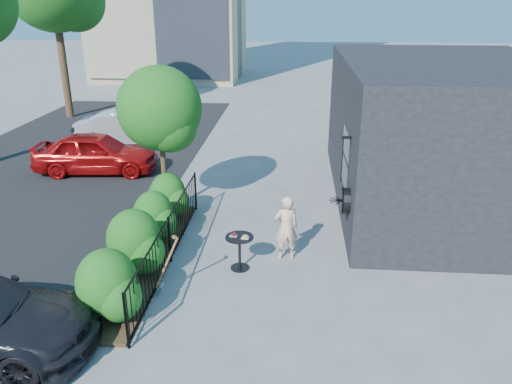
# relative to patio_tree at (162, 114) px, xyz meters

# --- Properties ---
(ground) EXTENTS (120.00, 120.00, 0.00)m
(ground) POSITION_rel_patio_tree_xyz_m (2.24, -2.76, -2.76)
(ground) COLOR gray
(ground) RESTS_ON ground
(shop_building) EXTENTS (6.22, 9.00, 4.00)m
(shop_building) POSITION_rel_patio_tree_xyz_m (7.73, 1.74, -0.76)
(shop_building) COLOR black
(shop_building) RESTS_ON ground
(fence) EXTENTS (0.05, 6.05, 1.10)m
(fence) POSITION_rel_patio_tree_xyz_m (0.74, -2.76, -2.20)
(fence) COLOR black
(fence) RESTS_ON ground
(planting_bed) EXTENTS (1.30, 6.00, 0.08)m
(planting_bed) POSITION_rel_patio_tree_xyz_m (0.04, -2.76, -2.72)
(planting_bed) COLOR #382616
(planting_bed) RESTS_ON ground
(shrubs) EXTENTS (1.10, 5.60, 1.24)m
(shrubs) POSITION_rel_patio_tree_xyz_m (0.14, -2.66, -2.06)
(shrubs) COLOR #135616
(shrubs) RESTS_ON ground
(patio_tree) EXTENTS (2.20, 2.20, 3.94)m
(patio_tree) POSITION_rel_patio_tree_xyz_m (0.00, 0.00, 0.00)
(patio_tree) COLOR #3F2B19
(patio_tree) RESTS_ON ground
(street) EXTENTS (9.00, 30.00, 0.01)m
(street) POSITION_rel_patio_tree_xyz_m (-4.76, 0.24, -2.76)
(street) COLOR black
(street) RESTS_ON ground
(cafe_table) EXTENTS (0.62, 0.62, 0.83)m
(cafe_table) POSITION_rel_patio_tree_xyz_m (2.32, -2.94, -2.23)
(cafe_table) COLOR black
(cafe_table) RESTS_ON ground
(woman) EXTENTS (0.62, 0.49, 1.51)m
(woman) POSITION_rel_patio_tree_xyz_m (3.31, -2.36, -2.01)
(woman) COLOR beige
(woman) RESTS_ON ground
(shovel) EXTENTS (0.53, 0.18, 1.35)m
(shovel) POSITION_rel_patio_tree_xyz_m (0.98, -4.08, -2.17)
(shovel) COLOR brown
(shovel) RESTS_ON ground
(car_red) EXTENTS (4.19, 1.97, 1.39)m
(car_red) POSITION_rel_patio_tree_xyz_m (-3.22, 3.13, -2.07)
(car_red) COLOR #AA0E0E
(car_red) RESTS_ON ground
(car_silver) EXTENTS (4.22, 1.67, 1.37)m
(car_silver) POSITION_rel_patio_tree_xyz_m (-3.18, 6.65, -2.08)
(car_silver) COLOR #B8B8BD
(car_silver) RESTS_ON ground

